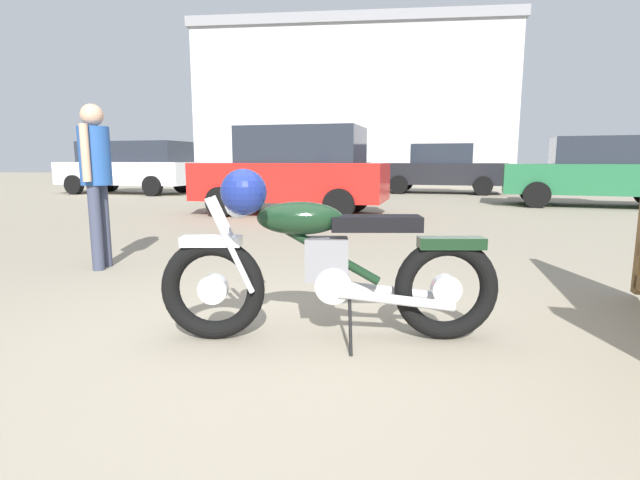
% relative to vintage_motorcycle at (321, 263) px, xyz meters
% --- Properties ---
extents(ground_plane, '(80.00, 80.00, 0.00)m').
position_rel_vintage_motorcycle_xyz_m(ground_plane, '(-0.24, -0.22, -0.49)').
color(ground_plane, gray).
extents(vintage_motorcycle, '(2.07, 0.74, 1.07)m').
position_rel_vintage_motorcycle_xyz_m(vintage_motorcycle, '(0.00, 0.00, 0.00)').
color(vintage_motorcycle, black).
rests_on(vintage_motorcycle, ground_plane).
extents(bystander, '(0.30, 0.46, 1.66)m').
position_rel_vintage_motorcycle_xyz_m(bystander, '(-2.56, 1.67, 0.53)').
color(bystander, '#383D51').
rests_on(bystander, ground_plane).
extents(pale_sedan_back, '(4.04, 2.11, 1.78)m').
position_rel_vintage_motorcycle_xyz_m(pale_sedan_back, '(-1.64, 7.02, 0.43)').
color(pale_sedan_back, black).
rests_on(pale_sedan_back, ground_plane).
extents(dark_sedan_left, '(4.05, 2.13, 1.78)m').
position_rel_vintage_motorcycle_xyz_m(dark_sedan_left, '(-2.35, 12.53, 0.43)').
color(dark_sedan_left, black).
rests_on(dark_sedan_left, ground_plane).
extents(red_hatchback_near, '(4.44, 2.49, 1.67)m').
position_rel_vintage_motorcycle_xyz_m(red_hatchback_near, '(5.20, 9.93, 0.34)').
color(red_hatchback_near, black).
rests_on(red_hatchback_near, ground_plane).
extents(blue_hatchback_right, '(4.87, 2.38, 1.74)m').
position_rel_vintage_motorcycle_xyz_m(blue_hatchback_right, '(-8.48, 12.57, 0.45)').
color(blue_hatchback_right, black).
rests_on(blue_hatchback_right, ground_plane).
extents(white_estate_far, '(4.38, 2.32, 1.67)m').
position_rel_vintage_motorcycle_xyz_m(white_estate_far, '(1.94, 14.49, 0.34)').
color(white_estate_far, black).
rests_on(white_estate_far, ground_plane).
extents(industrial_building, '(17.14, 10.29, 8.31)m').
position_rel_vintage_motorcycle_xyz_m(industrial_building, '(-2.18, 26.79, 3.68)').
color(industrial_building, '#B2B2B7').
rests_on(industrial_building, ground_plane).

